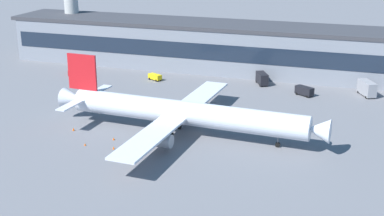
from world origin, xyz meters
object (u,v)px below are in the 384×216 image
airliner (183,113)px  traffic_cone_2 (114,139)px  follow_me_car (155,77)px  traffic_cone_0 (73,129)px  stair_truck (262,78)px  traffic_cone_1 (114,148)px  crew_van (305,91)px  traffic_cone_3 (85,144)px  belt_loader (73,71)px  catering_truck (367,88)px

airliner → traffic_cone_2: 16.42m
airliner → follow_me_car: bearing=120.1°
traffic_cone_0 → traffic_cone_2: bearing=-11.5°
stair_truck → traffic_cone_1: 62.34m
crew_van → traffic_cone_3: size_ratio=9.95×
airliner → belt_loader: airliner is taller
airliner → traffic_cone_3: (-17.65, -13.34, -4.76)m
follow_me_car → traffic_cone_0: follow_me_car is taller
follow_me_car → traffic_cone_0: 46.33m
catering_truck → traffic_cone_3: (-56.83, -57.08, -2.01)m
catering_truck → follow_me_car: catering_truck is taller
stair_truck → crew_van: bearing=-28.8°
stair_truck → belt_loader: bearing=-172.7°
stair_truck → traffic_cone_2: (-22.25, -54.37, -1.67)m
belt_loader → catering_truck: catering_truck is taller
traffic_cone_1 → follow_me_car: bearing=103.1°
follow_me_car → traffic_cone_0: size_ratio=6.79×
crew_van → airliner: bearing=-120.6°
follow_me_car → traffic_cone_2: follow_me_car is taller
crew_van → traffic_cone_0: bearing=-136.8°
crew_van → traffic_cone_2: size_ratio=9.20×
crew_van → stair_truck: size_ratio=0.87×
follow_me_car → traffic_cone_1: 54.73m
stair_truck → traffic_cone_2: size_ratio=10.61×
belt_loader → catering_truck: bearing=3.5°
airliner → catering_truck: airliner is taller
crew_van → traffic_cone_1: bearing=-123.1°
catering_truck → traffic_cone_3: size_ratio=13.56×
belt_loader → catering_truck: 90.15m
airliner → belt_loader: 63.67m
stair_truck → traffic_cone_1: (-19.94, -59.04, -1.68)m
stair_truck → follow_me_car: bearing=-169.9°
belt_loader → follow_me_car: belt_loader is taller
crew_van → traffic_cone_0: 65.03m
catering_truck → traffic_cone_2: size_ratio=12.53×
airliner → traffic_cone_3: size_ratio=114.77×
crew_van → traffic_cone_1: 61.54m
belt_loader → traffic_cone_0: size_ratio=9.50×
traffic_cone_1 → traffic_cone_3: (-6.76, -0.14, -0.02)m
catering_truck → traffic_cone_3: bearing=-134.9°
airliner → belt_loader: (-50.79, 38.20, -3.88)m
stair_truck → airliner: bearing=-101.2°
follow_me_car → traffic_cone_3: size_ratio=8.54×
belt_loader → traffic_cone_2: belt_loader is taller
traffic_cone_0 → traffic_cone_2: 11.71m
belt_loader → traffic_cone_3: bearing=-57.3°
crew_van → stair_truck: 15.58m
traffic_cone_3 → belt_loader: bearing=122.7°
airliner → crew_van: airliner is taller
belt_loader → traffic_cone_3: (33.14, -51.54, -0.87)m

